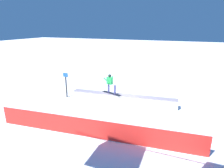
% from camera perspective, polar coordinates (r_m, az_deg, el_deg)
% --- Properties ---
extents(ground_plane, '(120.00, 120.00, 0.00)m').
position_cam_1_polar(ground_plane, '(13.58, 3.29, -5.87)').
color(ground_plane, white).
extents(grind_box, '(7.49, 1.29, 0.67)m').
position_cam_1_polar(grind_box, '(13.46, 3.32, -4.68)').
color(grind_box, white).
rests_on(grind_box, ground_plane).
extents(snowboarder, '(1.58, 0.73, 1.40)m').
position_cam_1_polar(snowboarder, '(13.35, -0.51, 0.28)').
color(snowboarder, black).
rests_on(snowboarder, grind_box).
extents(safety_fence, '(10.56, 1.16, 0.98)m').
position_cam_1_polar(safety_fence, '(9.54, -5.99, -13.34)').
color(safety_fence, red).
rests_on(safety_fence, ground_plane).
extents(trail_marker, '(0.40, 0.10, 1.93)m').
position_cam_1_polar(trail_marker, '(14.79, -13.75, -0.10)').
color(trail_marker, '#262628').
rests_on(trail_marker, ground_plane).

